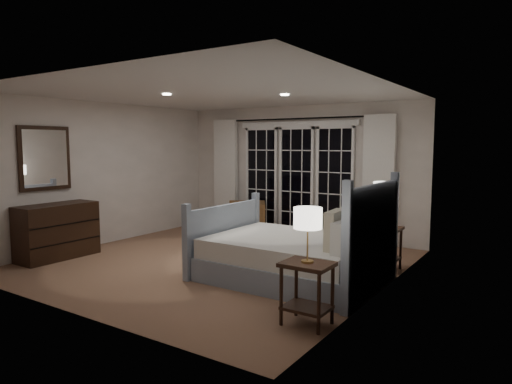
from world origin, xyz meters
The scene contains 20 objects.
floor centered at (0.00, 0.00, 0.00)m, with size 5.00×5.00×0.00m, color #8B634B.
ceiling centered at (0.00, 0.00, 2.50)m, with size 5.00×5.00×0.00m, color silver.
wall_left centered at (-2.50, 0.00, 1.25)m, with size 0.02×5.00×2.50m, color beige.
wall_right centered at (2.50, 0.00, 1.25)m, with size 0.02×5.00×2.50m, color beige.
wall_back centered at (0.00, 2.50, 1.25)m, with size 5.00×0.02×2.50m, color beige.
wall_front centered at (0.00, -2.50, 1.25)m, with size 5.00×0.02×2.50m, color beige.
french_doors centered at (0.00, 2.46, 1.09)m, with size 2.50×0.04×2.20m.
curtain_rod centered at (0.00, 2.40, 2.25)m, with size 0.03×0.03×3.50m, color black.
curtain_left centered at (-1.65, 2.38, 1.15)m, with size 0.55×0.10×2.25m, color white.
curtain_right centered at (1.65, 2.38, 1.15)m, with size 0.55×0.10×2.25m, color white.
downlight_a centered at (0.80, 0.60, 2.49)m, with size 0.12×0.12×0.01m, color white.
downlight_b centered at (-0.60, -0.40, 2.49)m, with size 0.12×0.12×0.01m, color white.
bed centered at (1.42, -0.16, 0.33)m, with size 2.24×1.61×1.31m.
nightstand_left centered at (2.22, -1.41, 0.41)m, with size 0.48×0.38×0.63m.
nightstand_right centered at (2.21, 0.97, 0.40)m, with size 0.47×0.38×0.61m.
lamp_left centered at (2.22, -1.41, 1.05)m, with size 0.28×0.28×0.54m.
lamp_right centered at (2.21, 0.97, 1.12)m, with size 0.33×0.33×0.63m.
armchair centered at (-0.81, 1.92, 0.33)m, with size 0.71×0.73×0.67m, color brown.
dresser centered at (-2.23, -1.18, 0.42)m, with size 0.51×1.20×0.85m.
mirror centered at (-2.47, -1.18, 1.55)m, with size 0.05×0.85×1.00m.
Camera 1 is at (4.19, -5.30, 1.77)m, focal length 32.00 mm.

